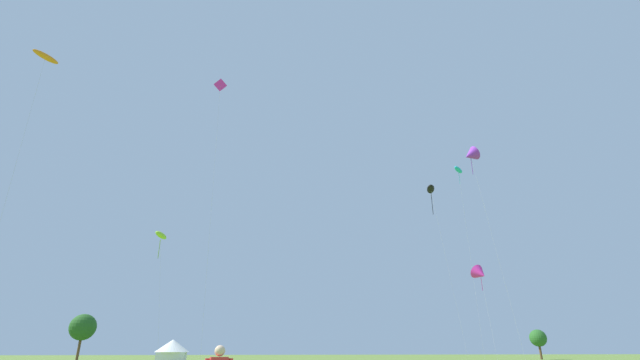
# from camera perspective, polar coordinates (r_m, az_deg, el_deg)

# --- Properties ---
(kite_cyan_parafoil) EXTENTS (2.88, 2.92, 29.94)m
(kite_cyan_parafoil) POSITION_cam_1_polar(r_m,az_deg,el_deg) (74.52, 17.84, 1.25)
(kite_cyan_parafoil) COLOR #1EB7CC
(kite_cyan_parafoil) RESTS_ON ground
(kite_orange_parafoil) EXTENTS (2.80, 3.45, 33.68)m
(kite_orange_parafoil) POSITION_cam_1_polar(r_m,az_deg,el_deg) (60.56, -32.55, 13.53)
(kite_orange_parafoil) COLOR orange
(kite_orange_parafoil) RESTS_ON ground
(kite_purple_delta) EXTENTS (3.24, 3.16, 28.09)m
(kite_purple_delta) POSITION_cam_1_polar(r_m,az_deg,el_deg) (63.23, 19.27, 3.12)
(kite_purple_delta) COLOR purple
(kite_purple_delta) RESTS_ON ground
(kite_magenta_diamond) EXTENTS (1.90, 1.21, 37.78)m
(kite_magenta_diamond) POSITION_cam_1_polar(r_m,az_deg,el_deg) (63.52, -13.13, 11.02)
(kite_magenta_diamond) COLOR #E02DA3
(kite_magenta_diamond) RESTS_ON ground
(kite_magenta_delta) EXTENTS (2.34, 3.15, 12.15)m
(kite_magenta_delta) POSITION_cam_1_polar(r_m,az_deg,el_deg) (61.01, 20.46, -11.55)
(kite_magenta_delta) COLOR #E02DA3
(kite_magenta_delta) RESTS_ON ground
(kite_black_parafoil) EXTENTS (3.29, 3.96, 25.85)m
(kite_black_parafoil) POSITION_cam_1_polar(r_m,az_deg,el_deg) (69.97, 14.43, -1.20)
(kite_black_parafoil) COLOR black
(kite_black_parafoil) RESTS_ON ground
(kite_lime_parafoil) EXTENTS (2.93, 3.63, 16.53)m
(kite_lime_parafoil) POSITION_cam_1_polar(r_m,az_deg,el_deg) (61.62, -20.29, -6.89)
(kite_lime_parafoil) COLOR #99DB2D
(kite_lime_parafoil) RESTS_ON ground
(festival_tent_left) EXTENTS (4.82, 4.82, 3.14)m
(festival_tent_left) POSITION_cam_1_polar(r_m,az_deg,el_deg) (69.11, -18.97, -20.49)
(festival_tent_left) COLOR white
(festival_tent_left) RESTS_ON ground
(tree_distant_left) EXTENTS (3.32, 3.32, 5.71)m
(tree_distant_left) POSITION_cam_1_polar(r_m,az_deg,el_deg) (103.66, 26.89, -18.17)
(tree_distant_left) COLOR brown
(tree_distant_left) RESTS_ON ground
(tree_distant_right) EXTENTS (4.43, 4.43, 7.69)m
(tree_distant_right) POSITION_cam_1_polar(r_m,az_deg,el_deg) (89.92, -28.88, -16.70)
(tree_distant_right) COLOR brown
(tree_distant_right) RESTS_ON ground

